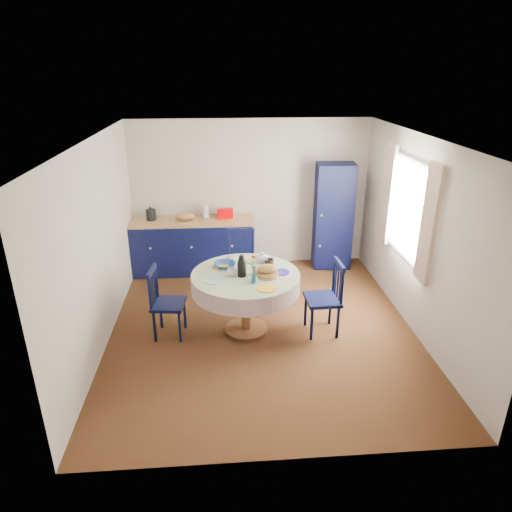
{
  "coord_description": "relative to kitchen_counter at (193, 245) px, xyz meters",
  "views": [
    {
      "loc": [
        -0.5,
        -5.29,
        3.26
      ],
      "look_at": [
        -0.06,
        0.2,
        0.97
      ],
      "focal_mm": 32.0,
      "sensor_mm": 36.0,
      "label": 1
    }
  ],
  "objects": [
    {
      "name": "dining_table",
      "position": [
        0.79,
        -2.03,
        0.24
      ],
      "size": [
        1.38,
        1.38,
        1.12
      ],
      "color": "brown",
      "rests_on": "floor"
    },
    {
      "name": "chair_left",
      "position": [
        -0.25,
        -2.03,
        0.0
      ],
      "size": [
        0.45,
        0.46,
        0.94
      ],
      "rotation": [
        0.0,
        0.0,
        1.46
      ],
      "color": "black",
      "rests_on": "floor"
    },
    {
      "name": "window",
      "position": [
        2.95,
        -1.66,
        1.05
      ],
      "size": [
        0.1,
        1.74,
        1.45
      ],
      "color": "white",
      "rests_on": "wall_right"
    },
    {
      "name": "floor",
      "position": [
        1.0,
        -1.96,
        -0.47
      ],
      "size": [
        4.5,
        4.5,
        0.0
      ],
      "primitive_type": "plane",
      "color": "black",
      "rests_on": "ground"
    },
    {
      "name": "mug_d",
      "position": [
        0.57,
        -1.65,
        0.41
      ],
      "size": [
        0.1,
        0.1,
        0.09
      ],
      "primitive_type": "imported",
      "color": "silver",
      "rests_on": "dining_table"
    },
    {
      "name": "mug_a",
      "position": [
        0.61,
        -2.05,
        0.41
      ],
      "size": [
        0.12,
        0.12,
        0.09
      ],
      "primitive_type": "imported",
      "color": "silver",
      "rests_on": "dining_table"
    },
    {
      "name": "cobalt_bowl",
      "position": [
        0.53,
        -1.81,
        0.4
      ],
      "size": [
        0.27,
        0.27,
        0.07
      ],
      "primitive_type": "imported",
      "color": "navy",
      "rests_on": "dining_table"
    },
    {
      "name": "mug_c",
      "position": [
        1.11,
        -1.81,
        0.41
      ],
      "size": [
        0.12,
        0.12,
        0.1
      ],
      "primitive_type": "imported",
      "color": "black",
      "rests_on": "dining_table"
    },
    {
      "name": "mug_b",
      "position": [
        0.87,
        -2.3,
        0.41
      ],
      "size": [
        0.1,
        0.1,
        0.09
      ],
      "primitive_type": "imported",
      "color": "#306F7F",
      "rests_on": "dining_table"
    },
    {
      "name": "wall_left",
      "position": [
        -1.0,
        -1.96,
        0.78
      ],
      "size": [
        0.02,
        4.5,
        2.5
      ],
      "primitive_type": "cube",
      "color": "beige",
      "rests_on": "floor"
    },
    {
      "name": "wall_right",
      "position": [
        3.0,
        -1.96,
        0.78
      ],
      "size": [
        0.02,
        4.5,
        2.5
      ],
      "primitive_type": "cube",
      "color": "beige",
      "rests_on": "floor"
    },
    {
      "name": "chair_far",
      "position": [
        0.75,
        -0.99,
        0.05
      ],
      "size": [
        0.52,
        0.51,
        1.03
      ],
      "rotation": [
        0.0,
        0.0,
        -0.15
      ],
      "color": "black",
      "rests_on": "floor"
    },
    {
      "name": "wall_back",
      "position": [
        1.0,
        0.29,
        0.78
      ],
      "size": [
        4.0,
        0.02,
        2.5
      ],
      "primitive_type": "cube",
      "color": "beige",
      "rests_on": "floor"
    },
    {
      "name": "chair_right",
      "position": [
        1.81,
        -2.12,
        0.03
      ],
      "size": [
        0.44,
        0.46,
        1.0
      ],
      "rotation": [
        0.0,
        0.0,
        -1.53
      ],
      "color": "black",
      "rests_on": "floor"
    },
    {
      "name": "ceiling",
      "position": [
        1.0,
        -1.96,
        2.03
      ],
      "size": [
        4.5,
        4.5,
        0.0
      ],
      "primitive_type": "plane",
      "rotation": [
        3.14,
        0.0,
        0.0
      ],
      "color": "white",
      "rests_on": "wall_back"
    },
    {
      "name": "kitchen_counter",
      "position": [
        0.0,
        0.0,
        0.0
      ],
      "size": [
        2.06,
        0.65,
        1.16
      ],
      "rotation": [
        0.0,
        0.0,
        -0.0
      ],
      "color": "black",
      "rests_on": "floor"
    },
    {
      "name": "pantry_cabinet",
      "position": [
        2.4,
        0.04,
        0.43
      ],
      "size": [
        0.66,
        0.5,
        1.8
      ],
      "rotation": [
        0.0,
        0.0,
        -0.07
      ],
      "color": "black",
      "rests_on": "floor"
    }
  ]
}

